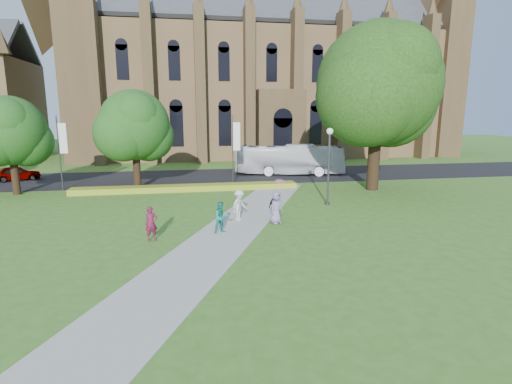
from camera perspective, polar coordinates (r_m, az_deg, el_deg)
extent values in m
plane|color=#3E661E|center=(20.18, -3.80, -6.83)|extent=(160.00, 160.00, 0.00)
cube|color=black|center=(39.62, -6.98, 2.20)|extent=(160.00, 10.00, 0.02)
cube|color=#B2B2A8|center=(21.12, -4.10, -5.93)|extent=(15.58, 28.54, 0.04)
cube|color=gold|center=(32.83, -9.82, 0.58)|extent=(18.00, 1.40, 0.45)
cube|color=brown|center=(60.31, 1.52, 13.52)|extent=(52.00, 16.00, 17.00)
cube|color=brown|center=(53.70, -24.30, 14.94)|extent=(3.50, 3.50, 21.00)
cube|color=brown|center=(63.73, 25.80, 14.11)|extent=(3.50, 3.50, 21.00)
cube|color=brown|center=(51.52, 3.52, 9.40)|extent=(6.00, 2.50, 9.00)
cylinder|color=#38383D|center=(27.56, 10.31, 3.09)|extent=(0.14, 0.14, 4.80)
sphere|color=white|center=(27.31, 10.51, 8.53)|extent=(0.44, 0.44, 0.44)
cylinder|color=#38383D|center=(27.98, 10.14, -1.63)|extent=(0.36, 0.36, 0.15)
cylinder|color=#332114|center=(33.74, 16.54, 5.84)|extent=(0.96, 0.96, 6.60)
sphere|color=#19360E|center=(33.67, 17.05, 14.51)|extent=(9.60, 9.60, 9.60)
cylinder|color=#332114|center=(35.79, -31.24, 2.73)|extent=(0.56, 0.56, 3.85)
sphere|color=#234615|center=(35.55, -31.74, 7.47)|extent=(5.20, 5.20, 5.20)
cylinder|color=#332114|center=(34.06, -16.69, 3.79)|extent=(0.60, 0.60, 4.12)
sphere|color=#234615|center=(33.81, -17.00, 9.14)|extent=(5.60, 5.60, 5.60)
cylinder|color=#38383D|center=(34.66, -3.34, 5.93)|extent=(0.10, 0.10, 6.00)
cube|color=white|center=(34.60, -2.78, 7.92)|extent=(0.60, 0.02, 2.40)
cylinder|color=#38383D|center=(35.84, -26.25, 4.96)|extent=(0.10, 0.10, 6.00)
cube|color=white|center=(35.65, -25.88, 6.91)|extent=(0.60, 0.02, 2.40)
imported|color=silver|center=(40.53, 4.82, 4.63)|extent=(11.17, 4.88, 3.03)
imported|color=gray|center=(43.12, -30.99, 2.30)|extent=(4.19, 2.77, 1.33)
imported|color=maroon|center=(20.38, -14.74, -4.38)|extent=(0.72, 0.60, 1.71)
imported|color=#197F71|center=(21.02, -4.99, -3.62)|extent=(0.98, 0.88, 1.67)
imported|color=silver|center=(23.29, -2.40, -1.91)|extent=(1.28, 1.32, 1.81)
imported|color=black|center=(23.52, 2.65, -2.03)|extent=(0.99, 0.88, 1.60)
imported|color=slate|center=(22.70, 2.92, -2.23)|extent=(1.07, 1.00, 1.84)
imported|color=#C18896|center=(22.58, 3.34, 0.85)|extent=(0.90, 0.90, 0.60)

